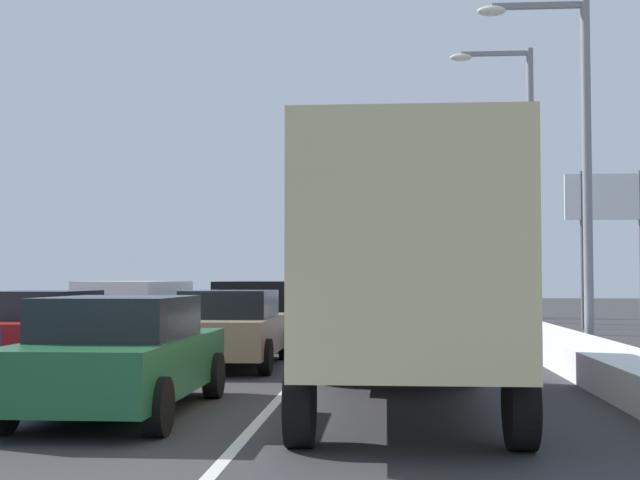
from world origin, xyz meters
name	(u,v)px	position (x,y,z in m)	size (l,w,h in m)	color
ground_plane	(238,358)	(0.00, 14.55, 0.00)	(120.00, 120.00, 0.00)	#333335
lane_stripe_between_right_lane_and_center_lane	(326,345)	(1.70, 18.19, 0.00)	(0.14, 40.03, 0.01)	silver
lane_stripe_between_center_lane_and_left_lane	(198,345)	(-1.70, 18.19, 0.00)	(0.14, 40.03, 0.01)	silver
snow_bank_right_shoulder	(533,336)	(7.00, 18.19, 0.27)	(1.28, 40.03, 0.54)	white
snow_bank_left_shoulder	(3,328)	(-7.00, 18.19, 0.43)	(1.84, 40.03, 0.86)	white
box_truck_right_lane_nearest	(404,266)	(3.49, 6.99, 1.90)	(2.53, 7.20, 3.36)	maroon
sedan_gray_right_lane_second	(390,323)	(3.34, 14.89, 0.76)	(2.00, 4.50, 1.51)	slate
sedan_silver_right_lane_third	(399,313)	(3.63, 20.44, 0.76)	(2.00, 4.50, 1.51)	#B7BABF
sedan_green_center_lane_nearest	(121,355)	(-0.15, 6.54, 0.76)	(2.00, 4.50, 1.51)	#1E5633
sedan_tan_center_lane_second	(231,328)	(0.19, 12.68, 0.76)	(2.00, 4.50, 1.51)	#937F60
suv_black_center_lane_third	(265,306)	(0.03, 18.56, 1.02)	(2.16, 4.90, 1.67)	black
sedan_red_left_lane_second	(45,330)	(-3.25, 11.77, 0.76)	(2.00, 4.50, 1.51)	maroon
suv_white_left_lane_third	(137,306)	(-3.45, 18.56, 1.02)	(2.16, 4.90, 1.67)	silver
traffic_light_gantry	(407,220)	(4.27, 36.38, 4.50)	(7.54, 0.47, 6.20)	slate
street_lamp_right_near	(572,140)	(7.65, 16.37, 5.02)	(2.66, 0.36, 8.42)	gray
street_lamp_right_mid	(520,164)	(7.58, 23.65, 5.41)	(2.66, 0.36, 9.17)	gray
street_lamp_right_far	(486,200)	(7.29, 30.93, 4.94)	(2.66, 0.36, 8.27)	gray
roadside_sign_right	(611,213)	(11.10, 26.37, 4.02)	(3.20, 0.16, 5.50)	#59595B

